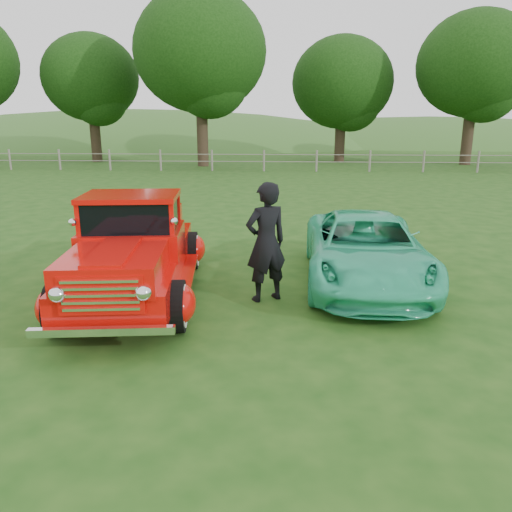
# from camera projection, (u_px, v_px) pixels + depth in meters

# --- Properties ---
(ground) EXTENTS (140.00, 140.00, 0.00)m
(ground) POSITION_uv_depth(u_px,v_px,m) (202.00, 321.00, 7.53)
(ground) COLOR #1B4612
(ground) RESTS_ON ground
(distant_hills) EXTENTS (116.00, 60.00, 18.00)m
(distant_hills) POSITION_uv_depth(u_px,v_px,m) (245.00, 176.00, 66.17)
(distant_hills) COLOR #386224
(distant_hills) RESTS_ON ground
(fence_line) EXTENTS (48.00, 0.12, 1.20)m
(fence_line) POSITION_uv_depth(u_px,v_px,m) (264.00, 161.00, 28.53)
(fence_line) COLOR slate
(fence_line) RESTS_ON ground
(tree_mid_west) EXTENTS (6.40, 6.40, 8.46)m
(tree_mid_west) POSITION_uv_depth(u_px,v_px,m) (91.00, 78.00, 33.65)
(tree_mid_west) COLOR #2D2116
(tree_mid_west) RESTS_ON ground
(tree_near_west) EXTENTS (8.00, 8.00, 10.42)m
(tree_near_west) POSITION_uv_depth(u_px,v_px,m) (200.00, 52.00, 29.98)
(tree_near_west) COLOR #2D2116
(tree_near_west) RESTS_ON ground
(tree_near_east) EXTENTS (6.80, 6.80, 8.33)m
(tree_near_east) POSITION_uv_depth(u_px,v_px,m) (342.00, 83.00, 33.74)
(tree_near_east) COLOR #2D2116
(tree_near_east) RESTS_ON ground
(tree_mid_east) EXTENTS (7.20, 7.20, 9.44)m
(tree_mid_east) POSITION_uv_depth(u_px,v_px,m) (475.00, 65.00, 31.12)
(tree_mid_east) COLOR #2D2116
(tree_mid_east) RESTS_ON ground
(red_pickup) EXTENTS (2.64, 5.15, 1.78)m
(red_pickup) POSITION_uv_depth(u_px,v_px,m) (135.00, 251.00, 8.39)
(red_pickup) COLOR black
(red_pickup) RESTS_ON ground
(teal_sedan) EXTENTS (2.25, 4.62, 1.27)m
(teal_sedan) POSITION_uv_depth(u_px,v_px,m) (366.00, 250.00, 9.14)
(teal_sedan) COLOR #31C48F
(teal_sedan) RESTS_ON ground
(man) EXTENTS (0.87, 0.77, 1.99)m
(man) POSITION_uv_depth(u_px,v_px,m) (266.00, 242.00, 8.18)
(man) COLOR black
(man) RESTS_ON ground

